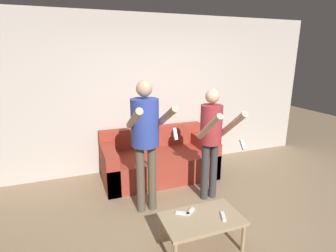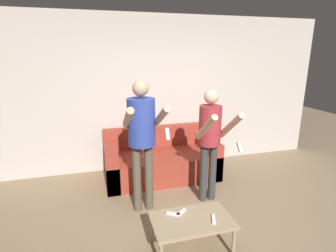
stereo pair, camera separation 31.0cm
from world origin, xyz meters
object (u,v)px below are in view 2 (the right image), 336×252
Objects in this scene: couch at (161,161)px; coffee_table at (192,222)px; remote_near at (214,219)px; person_standing_right at (210,135)px; person_standing_left at (142,131)px; remote_far at (173,214)px; remote_mid at (181,212)px.

couch is 2.18× the size of coffee_table.
remote_near reaches higher than coffee_table.
remote_near is (0.11, -1.89, 0.10)m from couch.
couch reaches higher than coffee_table.
couch is 1.16× the size of person_standing_right.
remote_near is at bearing -86.62° from couch.
remote_far is (0.19, -0.74, -0.73)m from person_standing_left.
remote_near is 0.36m from remote_mid.
person_standing_right is 1.17m from remote_near.
remote_mid and remote_far have the same top height.
remote_near and remote_far have the same top height.
person_standing_left is 1.09× the size of person_standing_right.
coffee_table is at bearing -67.26° from person_standing_left.
person_standing_left is 1.22m from coffee_table.
remote_near is (0.58, -0.94, -0.73)m from person_standing_left.
coffee_table is 5.58× the size of remote_near.
coffee_table is 6.09× the size of remote_mid.
person_standing_right is 1.87× the size of coffee_table.
person_standing_left reaches higher than remote_near.
person_standing_right is at bearing 56.58° from coffee_table.
person_standing_left reaches higher than person_standing_right.
person_standing_right is (0.93, -0.01, -0.12)m from person_standing_left.
couch reaches higher than remote_mid.
remote_far is at bearing -135.09° from person_standing_right.
person_standing_right is 11.42× the size of remote_mid.
remote_near is (0.21, -0.08, 0.05)m from coffee_table.
person_standing_right is at bearing -63.93° from couch.
person_standing_right is 10.46× the size of remote_near.
remote_near is at bearing -27.48° from remote_far.
person_standing_right reaches higher than remote_mid.
person_standing_right reaches higher than remote_far.
remote_near is 0.43m from remote_far.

